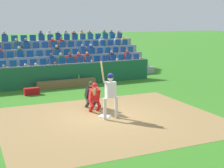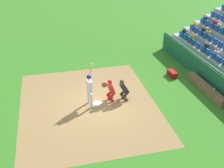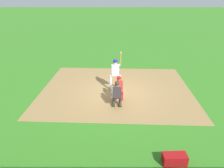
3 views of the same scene
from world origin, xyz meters
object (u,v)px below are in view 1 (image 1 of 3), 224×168
water_bottle_on_bench (79,77)px  equipment_duffel_bag (31,91)px  home_plate_marker (105,116)px  batter_at_plate (110,91)px  home_plate_umpire (91,93)px  dugout_bench (67,84)px  catcher_crouching (95,95)px

water_bottle_on_bench → equipment_duffel_bag: bearing=17.8°
home_plate_marker → water_bottle_on_bench: size_ratio=1.80×
batter_at_plate → equipment_duffel_bag: bearing=-72.1°
water_bottle_on_bench → equipment_duffel_bag: water_bottle_on_bench is taller
home_plate_umpire → equipment_duffel_bag: home_plate_umpire is taller
dugout_bench → equipment_duffel_bag: size_ratio=4.52×
batter_at_plate → dugout_bench: size_ratio=0.66×
catcher_crouching → equipment_duffel_bag: (1.66, -4.50, -0.54)m
dugout_bench → equipment_duffel_bag: 2.47m
home_plate_marker → batter_at_plate: 1.20m
catcher_crouching → equipment_duffel_bag: 4.83m
catcher_crouching → batter_at_plate: bearing=98.3°
dugout_bench → batter_at_plate: bearing=86.3°
home_plate_marker → batter_at_plate: bearing=97.5°
catcher_crouching → dugout_bench: bearing=-96.2°
batter_at_plate → catcher_crouching: (0.17, -1.15, -0.42)m
water_bottle_on_bench → equipment_duffel_bag: (3.02, 0.97, -0.38)m
dugout_bench → water_bottle_on_bench: (-0.76, 0.02, 0.34)m
water_bottle_on_bench → dugout_bench: bearing=-1.3°
home_plate_marker → catcher_crouching: (0.12, -0.76, 0.71)m
dugout_bench → home_plate_umpire: bearing=84.3°
catcher_crouching → equipment_duffel_bag: size_ratio=1.68×
batter_at_plate → home_plate_umpire: size_ratio=1.83×
catcher_crouching → equipment_duffel_bag: bearing=-69.7°
equipment_duffel_bag → water_bottle_on_bench: bearing=-164.6°
home_plate_marker → equipment_duffel_bag: (1.78, -5.26, 0.17)m
catcher_crouching → home_plate_umpire: size_ratio=1.04×
water_bottle_on_bench → catcher_crouching: bearing=76.0°
dugout_bench → water_bottle_on_bench: bearing=178.7°
batter_at_plate → water_bottle_on_bench: size_ratio=9.38×
batter_at_plate → equipment_duffel_bag: 6.02m
home_plate_marker → dugout_bench: 6.27m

